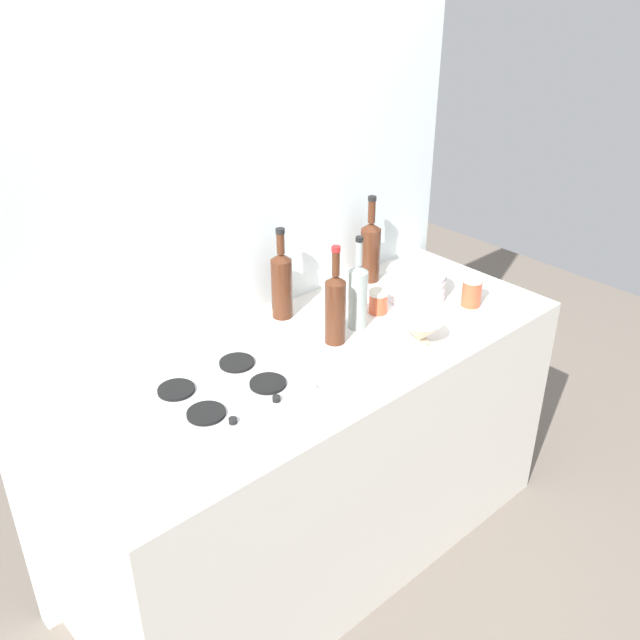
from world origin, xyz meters
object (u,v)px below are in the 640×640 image
stovetop_hob (223,391)px  wine_bottle_leftmost (282,283)px  plate_stack (416,283)px  wine_bottle_rightmost (370,249)px  condiment_jar_front (378,302)px  mixing_bowl (420,331)px  wine_bottle_mid_left (358,294)px  wine_bottle_mid_right (335,307)px  condiment_jar_rear (472,292)px

stovetop_hob → wine_bottle_leftmost: (0.45, 0.26, 0.12)m
plate_stack → wine_bottle_rightmost: (-0.02, 0.22, 0.07)m
condiment_jar_front → mixing_bowl: bearing=-102.8°
wine_bottle_mid_left → wine_bottle_rightmost: bearing=37.9°
stovetop_hob → mixing_bowl: 0.70m
wine_bottle_mid_left → condiment_jar_front: (0.13, 0.02, -0.08)m
wine_bottle_mid_left → wine_bottle_mid_right: wine_bottle_mid_right is taller
wine_bottle_leftmost → wine_bottle_mid_right: (0.02, -0.26, 0.00)m
mixing_bowl → plate_stack: bearing=43.5°
stovetop_hob → plate_stack: size_ratio=1.96×
mixing_bowl → condiment_jar_rear: size_ratio=1.31×
wine_bottle_mid_left → mixing_bowl: 0.25m
stovetop_hob → wine_bottle_leftmost: wine_bottle_leftmost is taller
wine_bottle_mid_left → wine_bottle_rightmost: size_ratio=0.98×
plate_stack → wine_bottle_leftmost: size_ratio=0.67×
stovetop_hob → plate_stack: bearing=2.4°
wine_bottle_leftmost → mixing_bowl: (0.22, -0.46, -0.08)m
wine_bottle_leftmost → wine_bottle_mid_left: wine_bottle_mid_left is taller
wine_bottle_rightmost → condiment_jar_rear: bearing=-73.2°
condiment_jar_rear → stovetop_hob: bearing=171.9°
wine_bottle_rightmost → condiment_jar_front: size_ratio=4.02×
stovetop_hob → mixing_bowl: size_ratio=3.05×
mixing_bowl → stovetop_hob: bearing=163.4°
mixing_bowl → wine_bottle_leftmost: bearing=115.6°
wine_bottle_rightmost → wine_bottle_mid_right: bearing=-149.0°
stovetop_hob → wine_bottle_mid_left: (0.59, 0.02, 0.11)m
wine_bottle_mid_right → wine_bottle_rightmost: (0.43, 0.26, -0.00)m
wine_bottle_rightmost → mixing_bowl: 0.52m
stovetop_hob → wine_bottle_rightmost: wine_bottle_rightmost is taller
condiment_jar_rear → wine_bottle_leftmost: bearing=144.7°
stovetop_hob → mixing_bowl: bearing=-16.6°
wine_bottle_mid_right → wine_bottle_rightmost: size_ratio=1.01×
wine_bottle_leftmost → plate_stack: bearing=-25.2°
wine_bottle_leftmost → wine_bottle_mid_left: bearing=-58.3°
wine_bottle_leftmost → stovetop_hob: bearing=-149.8°
wine_bottle_mid_left → wine_bottle_mid_right: size_ratio=0.97×
stovetop_hob → wine_bottle_mid_right: wine_bottle_mid_right is taller
wine_bottle_rightmost → condiment_jar_rear: 0.43m
plate_stack → wine_bottle_mid_right: 0.46m
wine_bottle_leftmost → mixing_bowl: bearing=-64.4°
stovetop_hob → condiment_jar_rear: bearing=-8.1°
wine_bottle_mid_right → mixing_bowl: 0.30m
wine_bottle_rightmost → condiment_jar_rear: wine_bottle_rightmost is taller
stovetop_hob → mixing_bowl: (0.67, -0.20, 0.03)m
wine_bottle_mid_right → condiment_jar_front: wine_bottle_mid_right is taller
wine_bottle_leftmost → mixing_bowl: 0.52m
stovetop_hob → condiment_jar_front: (0.72, 0.05, 0.03)m
wine_bottle_leftmost → wine_bottle_rightmost: 0.45m
stovetop_hob → wine_bottle_rightmost: bearing=16.2°
wine_bottle_leftmost → condiment_jar_front: wine_bottle_leftmost is taller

